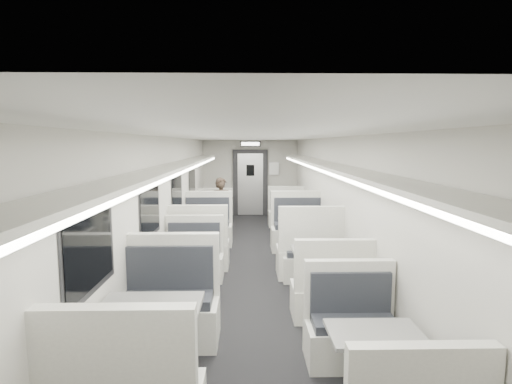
{
  "coord_description": "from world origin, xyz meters",
  "views": [
    {
      "loc": [
        -0.09,
        -6.69,
        2.28
      ],
      "look_at": [
        0.09,
        1.93,
        1.24
      ],
      "focal_mm": 28.0,
      "sensor_mm": 36.0,
      "label": 1
    }
  ],
  "objects_px": {
    "booth_left_b": "(203,236)",
    "booth_left_c": "(187,273)",
    "booth_right_a": "(290,218)",
    "booth_right_c": "(320,272)",
    "booth_right_d": "(374,368)",
    "passenger": "(222,208)",
    "exit_sign": "(250,144)",
    "booth_left_a": "(212,220)",
    "booth_right_b": "(304,240)",
    "booth_left_d": "(151,344)",
    "vestibule_door": "(250,183)"
  },
  "relations": [
    {
      "from": "booth_left_b",
      "to": "booth_left_c",
      "type": "relative_size",
      "value": 1.13
    },
    {
      "from": "booth_right_a",
      "to": "booth_right_c",
      "type": "bearing_deg",
      "value": -90.0
    },
    {
      "from": "booth_left_c",
      "to": "booth_right_d",
      "type": "height_order",
      "value": "booth_left_c"
    },
    {
      "from": "booth_right_c",
      "to": "passenger",
      "type": "relative_size",
      "value": 1.39
    },
    {
      "from": "booth_right_a",
      "to": "exit_sign",
      "type": "height_order",
      "value": "exit_sign"
    },
    {
      "from": "booth_right_c",
      "to": "exit_sign",
      "type": "height_order",
      "value": "exit_sign"
    },
    {
      "from": "booth_left_b",
      "to": "booth_right_c",
      "type": "xyz_separation_m",
      "value": [
        2.0,
        -2.26,
        -0.03
      ]
    },
    {
      "from": "booth_right_d",
      "to": "passenger",
      "type": "relative_size",
      "value": 1.33
    },
    {
      "from": "booth_left_b",
      "to": "booth_left_a",
      "type": "bearing_deg",
      "value": 90.0
    },
    {
      "from": "booth_right_b",
      "to": "exit_sign",
      "type": "xyz_separation_m",
      "value": [
        -1.0,
        4.57,
        1.86
      ]
    },
    {
      "from": "booth_left_a",
      "to": "booth_right_c",
      "type": "height_order",
      "value": "booth_right_c"
    },
    {
      "from": "booth_right_a",
      "to": "exit_sign",
      "type": "xyz_separation_m",
      "value": [
        -1.0,
        1.95,
        1.91
      ]
    },
    {
      "from": "booth_right_b",
      "to": "booth_left_d",
      "type": "bearing_deg",
      "value": -116.55
    },
    {
      "from": "booth_left_b",
      "to": "passenger",
      "type": "bearing_deg",
      "value": 79.04
    },
    {
      "from": "passenger",
      "to": "exit_sign",
      "type": "xyz_separation_m",
      "value": [
        0.71,
        2.62,
        1.54
      ]
    },
    {
      "from": "booth_left_a",
      "to": "booth_left_c",
      "type": "bearing_deg",
      "value": -90.0
    },
    {
      "from": "booth_left_d",
      "to": "booth_left_b",
      "type": "bearing_deg",
      "value": 90.0
    },
    {
      "from": "booth_left_b",
      "to": "exit_sign",
      "type": "xyz_separation_m",
      "value": [
        1.0,
        4.09,
        1.88
      ]
    },
    {
      "from": "booth_left_a",
      "to": "passenger",
      "type": "relative_size",
      "value": 1.34
    },
    {
      "from": "booth_left_a",
      "to": "booth_left_d",
      "type": "height_order",
      "value": "booth_left_d"
    },
    {
      "from": "booth_right_b",
      "to": "exit_sign",
      "type": "bearing_deg",
      "value": 102.34
    },
    {
      "from": "booth_left_b",
      "to": "exit_sign",
      "type": "distance_m",
      "value": 4.61
    },
    {
      "from": "booth_left_d",
      "to": "booth_right_a",
      "type": "height_order",
      "value": "booth_left_d"
    },
    {
      "from": "booth_right_b",
      "to": "booth_right_c",
      "type": "distance_m",
      "value": 1.78
    },
    {
      "from": "booth_left_d",
      "to": "vestibule_door",
      "type": "height_order",
      "value": "vestibule_door"
    },
    {
      "from": "booth_left_a",
      "to": "vestibule_door",
      "type": "bearing_deg",
      "value": 68.69
    },
    {
      "from": "passenger",
      "to": "exit_sign",
      "type": "distance_m",
      "value": 3.12
    },
    {
      "from": "booth_right_d",
      "to": "booth_right_b",
      "type": "bearing_deg",
      "value": 90.0
    },
    {
      "from": "booth_left_c",
      "to": "passenger",
      "type": "relative_size",
      "value": 1.35
    },
    {
      "from": "booth_left_b",
      "to": "booth_right_a",
      "type": "height_order",
      "value": "booth_left_b"
    },
    {
      "from": "booth_left_c",
      "to": "booth_right_b",
      "type": "relative_size",
      "value": 0.85
    },
    {
      "from": "passenger",
      "to": "booth_left_d",
      "type": "bearing_deg",
      "value": -102.83
    },
    {
      "from": "booth_left_d",
      "to": "exit_sign",
      "type": "height_order",
      "value": "exit_sign"
    },
    {
      "from": "booth_left_b",
      "to": "booth_left_c",
      "type": "xyz_separation_m",
      "value": [
        0.0,
        -2.22,
        -0.04
      ]
    },
    {
      "from": "booth_right_c",
      "to": "passenger",
      "type": "height_order",
      "value": "passenger"
    },
    {
      "from": "vestibule_door",
      "to": "booth_right_a",
      "type": "bearing_deg",
      "value": -67.73
    },
    {
      "from": "booth_left_c",
      "to": "booth_right_d",
      "type": "distance_m",
      "value": 3.29
    },
    {
      "from": "passenger",
      "to": "exit_sign",
      "type": "bearing_deg",
      "value": 64.66
    },
    {
      "from": "booth_right_b",
      "to": "booth_left_b",
      "type": "bearing_deg",
      "value": 166.59
    },
    {
      "from": "booth_right_a",
      "to": "exit_sign",
      "type": "relative_size",
      "value": 3.3
    },
    {
      "from": "booth_left_c",
      "to": "vestibule_door",
      "type": "relative_size",
      "value": 0.95
    },
    {
      "from": "booth_left_c",
      "to": "booth_left_d",
      "type": "xyz_separation_m",
      "value": [
        0.0,
        -2.26,
        0.06
      ]
    },
    {
      "from": "booth_left_b",
      "to": "vestibule_door",
      "type": "bearing_deg",
      "value": 77.69
    },
    {
      "from": "booth_left_c",
      "to": "booth_left_b",
      "type": "bearing_deg",
      "value": 90.0
    },
    {
      "from": "exit_sign",
      "to": "booth_left_c",
      "type": "bearing_deg",
      "value": -99.0
    },
    {
      "from": "booth_left_b",
      "to": "passenger",
      "type": "xyz_separation_m",
      "value": [
        0.29,
        1.47,
        0.34
      ]
    },
    {
      "from": "booth_left_a",
      "to": "booth_left_c",
      "type": "height_order",
      "value": "booth_left_c"
    },
    {
      "from": "booth_left_d",
      "to": "booth_right_d",
      "type": "xyz_separation_m",
      "value": [
        2.0,
        -0.35,
        -0.06
      ]
    },
    {
      "from": "passenger",
      "to": "vestibule_door",
      "type": "relative_size",
      "value": 0.7
    },
    {
      "from": "booth_left_b",
      "to": "booth_right_b",
      "type": "xyz_separation_m",
      "value": [
        2.0,
        -0.48,
        0.02
      ]
    }
  ]
}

